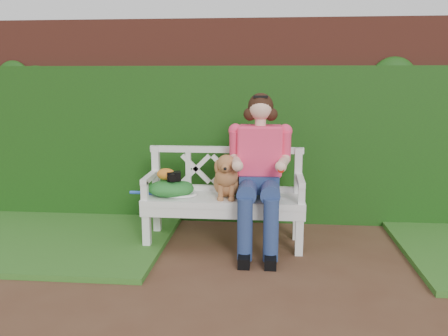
{
  "coord_description": "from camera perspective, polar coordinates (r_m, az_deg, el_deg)",
  "views": [
    {
      "loc": [
        -0.14,
        -3.45,
        1.6
      ],
      "look_at": [
        -0.55,
        0.87,
        0.75
      ],
      "focal_mm": 38.0,
      "sensor_mm": 36.0,
      "label": 1
    }
  ],
  "objects": [
    {
      "name": "baseball_glove",
      "position": [
        4.49,
        -6.99,
        -0.74
      ],
      "size": [
        0.18,
        0.14,
        0.11
      ],
      "primitive_type": "ellipsoid",
      "rotation": [
        0.0,
        0.0,
        0.04
      ],
      "color": "orange",
      "rests_on": "green_bag"
    },
    {
      "name": "camera_item",
      "position": [
        4.46,
        -6.05,
        -0.97
      ],
      "size": [
        0.14,
        0.12,
        0.08
      ],
      "primitive_type": "cube",
      "rotation": [
        0.0,
        0.0,
        0.23
      ],
      "color": "black",
      "rests_on": "green_bag"
    },
    {
      "name": "ivy_hedge",
      "position": [
        5.19,
        6.93,
        2.67
      ],
      "size": [
        10.0,
        0.18,
        1.7
      ],
      "primitive_type": "cube",
      "color": "#19500F",
      "rests_on": "ground"
    },
    {
      "name": "grass_left",
      "position": [
        5.15,
        -21.1,
        -7.51
      ],
      "size": [
        2.6,
        2.0,
        0.05
      ],
      "primitive_type": "cube",
      "color": "#215E18",
      "rests_on": "ground"
    },
    {
      "name": "ground",
      "position": [
        3.8,
        7.25,
        -13.87
      ],
      "size": [
        60.0,
        60.0,
        0.0
      ],
      "primitive_type": "plane",
      "color": "brown"
    },
    {
      "name": "green_bag",
      "position": [
        4.5,
        -6.44,
        -2.42
      ],
      "size": [
        0.53,
        0.47,
        0.15
      ],
      "primitive_type": null,
      "rotation": [
        0.0,
        0.0,
        0.35
      ],
      "color": "green",
      "rests_on": "garden_bench"
    },
    {
      "name": "garden_bench",
      "position": [
        4.55,
        0.0,
        -6.32
      ],
      "size": [
        1.62,
        0.72,
        0.48
      ],
      "primitive_type": null,
      "rotation": [
        0.0,
        0.0,
        0.08
      ],
      "color": "white",
      "rests_on": "ground"
    },
    {
      "name": "seated_woman",
      "position": [
        4.39,
        4.3,
        -0.51
      ],
      "size": [
        0.64,
        0.84,
        1.44
      ],
      "primitive_type": null,
      "rotation": [
        0.0,
        0.0,
        -0.04
      ],
      "color": "#E73E55",
      "rests_on": "ground"
    },
    {
      "name": "tennis_racket",
      "position": [
        4.54,
        -5.88,
        -3.06
      ],
      "size": [
        0.72,
        0.37,
        0.03
      ],
      "primitive_type": null,
      "rotation": [
        0.0,
        0.0,
        -0.13
      ],
      "color": "white",
      "rests_on": "garden_bench"
    },
    {
      "name": "brick_wall",
      "position": [
        5.37,
        6.94,
        5.65
      ],
      "size": [
        10.0,
        0.3,
        2.2
      ],
      "primitive_type": "cube",
      "color": "brown",
      "rests_on": "ground"
    },
    {
      "name": "dog",
      "position": [
        4.39,
        0.39,
        -0.85
      ],
      "size": [
        0.31,
        0.4,
        0.43
      ],
      "primitive_type": null,
      "rotation": [
        0.0,
        0.0,
        0.06
      ],
      "color": "#AB6947",
      "rests_on": "garden_bench"
    }
  ]
}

